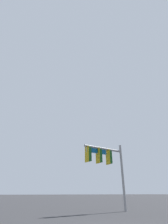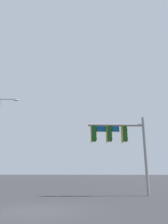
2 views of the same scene
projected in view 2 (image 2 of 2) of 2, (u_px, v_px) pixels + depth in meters
name	position (u px, v px, depth m)	size (l,w,h in m)	color
ground_plane	(36.00, 211.00, 8.93)	(400.00, 400.00, 0.00)	#2D2D30
signal_pole_near	(119.00, 138.00, 15.98)	(4.20, 0.95, 5.56)	gray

